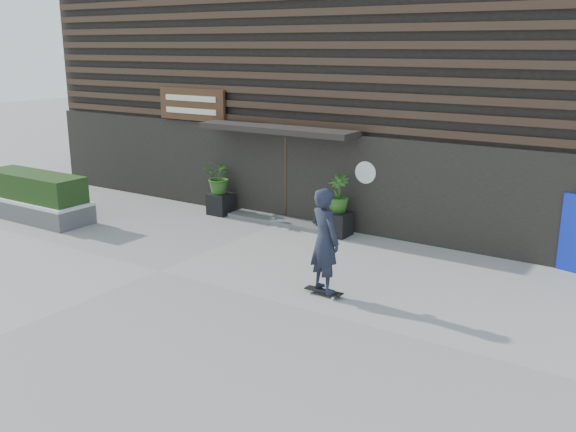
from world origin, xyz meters
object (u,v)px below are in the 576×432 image
Objects in this scene: planter_pot_right at (338,224)px; planter_pot_left at (221,204)px; raised_bed at (37,210)px; skateboarder at (325,241)px.

planter_pot_left is at bearing 180.00° from planter_pot_right.
skateboarder reaches higher than raised_bed.
planter_pot_left is at bearing 38.87° from raised_bed.
planter_pot_right is 0.28× the size of skateboarder.
planter_pot_left is 5.08m from raised_bed.
skateboarder is at bearing -64.67° from planter_pot_right.
skateboarder reaches higher than planter_pot_left.
planter_pot_left reaches higher than raised_bed.
skateboarder is (1.72, -3.62, 0.80)m from planter_pot_right.
raised_bed is 9.52m from skateboarder.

